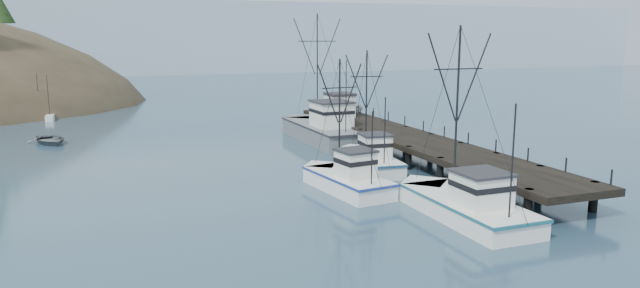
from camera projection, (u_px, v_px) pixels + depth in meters
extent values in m
plane|color=#28435A|center=(332.00, 221.00, 34.94)|extent=(400.00, 400.00, 0.00)
cube|color=black|center=(407.00, 138.00, 54.15)|extent=(6.00, 44.00, 0.50)
cylinder|color=black|center=(528.00, 205.00, 34.95)|extent=(0.56, 0.56, 2.00)
cylinder|color=black|center=(594.00, 197.00, 36.72)|extent=(0.56, 0.56, 2.00)
cylinder|color=black|center=(479.00, 185.00, 39.56)|extent=(0.56, 0.56, 2.00)
cylinder|color=black|center=(539.00, 179.00, 41.34)|extent=(0.56, 0.56, 2.00)
cylinder|color=black|center=(440.00, 170.00, 44.18)|extent=(0.56, 0.56, 2.00)
cylinder|color=black|center=(496.00, 165.00, 45.95)|extent=(0.56, 0.56, 2.00)
cylinder|color=black|center=(408.00, 158.00, 48.79)|extent=(0.56, 0.56, 2.00)
cylinder|color=black|center=(460.00, 154.00, 50.56)|extent=(0.56, 0.56, 2.00)
cylinder|color=black|center=(382.00, 147.00, 53.40)|extent=(0.56, 0.56, 2.00)
cylinder|color=black|center=(431.00, 144.00, 55.17)|extent=(0.56, 0.56, 2.00)
cylinder|color=black|center=(360.00, 139.00, 58.01)|extent=(0.56, 0.56, 2.00)
cylinder|color=black|center=(406.00, 136.00, 59.79)|extent=(0.56, 0.56, 2.00)
cylinder|color=black|center=(342.00, 131.00, 62.63)|extent=(0.56, 0.56, 2.00)
cylinder|color=black|center=(384.00, 129.00, 64.40)|extent=(0.56, 0.56, 2.00)
cylinder|color=black|center=(326.00, 125.00, 67.24)|extent=(0.56, 0.56, 2.00)
cylinder|color=black|center=(366.00, 123.00, 69.01)|extent=(0.56, 0.56, 2.00)
cylinder|color=black|center=(311.00, 120.00, 71.85)|extent=(0.56, 0.56, 2.00)
cylinder|color=black|center=(349.00, 118.00, 73.62)|extent=(0.56, 0.56, 2.00)
cube|color=#9EB2C6|center=(178.00, 72.00, 195.16)|extent=(360.00, 40.00, 26.00)
cube|color=silver|center=(21.00, 72.00, 191.96)|extent=(180.00, 25.00, 18.00)
cube|color=white|center=(40.00, 117.00, 79.87)|extent=(1.00, 3.50, 0.90)
cylinder|color=black|center=(38.00, 96.00, 79.34)|extent=(0.08, 0.08, 6.00)
cube|color=white|center=(50.00, 118.00, 78.23)|extent=(1.00, 3.50, 0.90)
cylinder|color=black|center=(48.00, 97.00, 77.70)|extent=(0.08, 0.08, 6.00)
cube|color=white|center=(467.00, 212.00, 35.36)|extent=(4.06, 10.06, 1.60)
cube|color=white|center=(424.00, 192.00, 39.95)|extent=(3.91, 3.91, 1.60)
cube|color=#1B576C|center=(467.00, 201.00, 35.23)|extent=(4.14, 10.32, 0.18)
cube|color=silver|center=(481.00, 190.00, 33.87)|extent=(2.77, 2.86, 1.90)
cube|color=#26262B|center=(482.00, 173.00, 33.68)|extent=(3.01, 3.12, 0.16)
cylinder|color=black|center=(457.00, 111.00, 35.67)|extent=(0.14, 0.14, 10.59)
cylinder|color=black|center=(512.00, 161.00, 31.11)|extent=(0.10, 0.10, 6.35)
cube|color=white|center=(348.00, 185.00, 41.81)|extent=(4.38, 8.43, 1.60)
cube|color=white|center=(321.00, 174.00, 45.28)|extent=(3.21, 3.21, 1.60)
cube|color=navy|center=(348.00, 176.00, 41.68)|extent=(4.48, 8.65, 0.18)
cube|color=silver|center=(355.00, 165.00, 40.60)|extent=(2.58, 2.58, 1.90)
cube|color=#26262B|center=(356.00, 150.00, 40.41)|extent=(2.80, 2.81, 0.16)
cylinder|color=black|center=(339.00, 116.00, 41.97)|extent=(0.14, 0.14, 8.35)
cylinder|color=black|center=(372.00, 148.00, 38.54)|extent=(0.10, 0.10, 5.01)
cube|color=white|center=(370.00, 165.00, 48.60)|extent=(3.94, 8.53, 1.60)
cube|color=white|center=(355.00, 155.00, 52.53)|extent=(3.17, 3.17, 1.60)
cube|color=navy|center=(370.00, 157.00, 48.48)|extent=(4.03, 8.74, 0.18)
cube|color=silver|center=(375.00, 147.00, 47.28)|extent=(2.43, 2.53, 1.90)
cube|color=#26262B|center=(375.00, 135.00, 47.09)|extent=(2.64, 2.76, 0.16)
cylinder|color=black|center=(366.00, 102.00, 48.86)|extent=(0.14, 0.14, 8.83)
cylinder|color=black|center=(385.00, 131.00, 44.96)|extent=(0.10, 0.10, 5.30)
cube|color=slate|center=(325.00, 134.00, 62.33)|extent=(5.39, 14.49, 2.20)
cube|color=slate|center=(302.00, 125.00, 68.87)|extent=(4.98, 4.98, 2.20)
cube|color=black|center=(325.00, 125.00, 62.14)|extent=(5.50, 14.86, 0.18)
cube|color=silver|center=(331.00, 115.00, 60.21)|extent=(3.60, 4.15, 2.60)
cube|color=#26262B|center=(331.00, 102.00, 59.96)|extent=(3.91, 4.52, 0.16)
cylinder|color=black|center=(317.00, 68.00, 63.06)|extent=(0.14, 0.14, 11.90)
cylinder|color=black|center=(346.00, 96.00, 56.44)|extent=(0.10, 0.10, 7.14)
cube|color=silver|center=(340.00, 106.00, 67.02)|extent=(2.80, 3.00, 2.50)
cube|color=#26262B|center=(340.00, 94.00, 66.76)|extent=(3.00, 3.20, 0.30)
imported|color=silver|center=(340.00, 106.00, 70.73)|extent=(6.07, 3.14, 1.64)
imported|color=#5A5E64|center=(50.00, 144.00, 60.95)|extent=(5.58, 6.52, 1.14)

